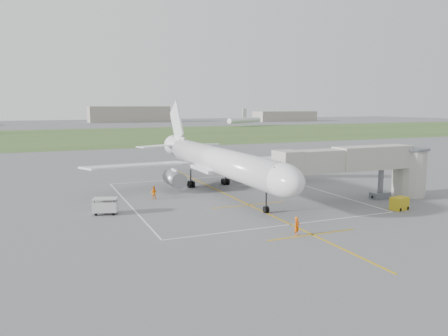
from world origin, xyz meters
name	(u,v)px	position (x,y,z in m)	size (l,w,h in m)	color
ground	(219,191)	(0.00, 0.00, 0.00)	(700.00, 700.00, 0.00)	#58585B
grass_strip	(102,136)	(0.00, 130.00, 0.01)	(700.00, 120.00, 0.02)	#3E5826
apron_markings	(235,198)	(0.00, -5.82, 0.01)	(28.20, 60.00, 0.01)	#C1930B
airliner	(217,161)	(0.00, 0.75, 4.39)	(38.93, 46.75, 13.52)	silver
jet_bridge	(368,165)	(15.72, -13.50, 4.74)	(23.40, 5.00, 7.20)	gray
gpu_unit	(399,204)	(15.58, -19.41, 0.77)	(2.30, 1.81, 1.56)	#B49C16
baggage_cart	(105,206)	(-17.45, -7.81, 0.98)	(3.12, 2.43, 1.91)	#B7B7B7
ramp_worker_nose	(297,226)	(-1.51, -23.56, 0.92)	(0.67, 0.44, 1.84)	#ED5907
ramp_worker_wing	(154,193)	(-10.28, -1.71, 0.86)	(0.84, 0.65, 1.72)	orange
distant_hangars	(51,116)	(-16.15, 265.19, 5.17)	(345.00, 49.00, 12.00)	gray
distant_aircraft	(116,123)	(13.09, 174.19, 3.59)	(187.91, 43.36, 8.85)	silver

